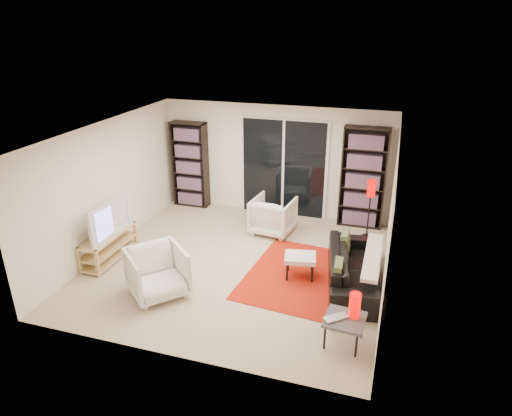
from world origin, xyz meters
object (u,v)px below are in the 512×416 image
object	(u,v)px
ottoman	(300,259)
side_table	(345,321)
sofa	(354,268)
floor_lamp	(371,195)
bookshelf_right	(363,178)
armchair_front	(157,273)
armchair_back	(273,215)
bookshelf_left	(190,165)
tv_stand	(109,246)

from	to	relation	value
ottoman	side_table	distance (m)	1.77
sofa	floor_lamp	world-z (taller)	floor_lamp
sofa	bookshelf_right	bearing A→B (deg)	-5.72
bookshelf_right	armchair_front	distance (m)	4.59
sofa	armchair_back	distance (m)	2.34
side_table	floor_lamp	bearing A→B (deg)	89.35
bookshelf_right	ottoman	world-z (taller)	bookshelf_right
bookshelf_left	floor_lamp	distance (m)	4.09
ottoman	floor_lamp	xyz separation A→B (m)	(0.96, 1.88, 0.55)
bookshelf_right	tv_stand	size ratio (longest dim) A/B	1.63
floor_lamp	bookshelf_right	bearing A→B (deg)	111.22
sofa	ottoman	distance (m)	0.89
bookshelf_right	floor_lamp	distance (m)	0.59
sofa	floor_lamp	distance (m)	1.95
bookshelf_left	side_table	xyz separation A→B (m)	(4.02, -3.92, -0.62)
bookshelf_left	sofa	xyz separation A→B (m)	(3.98, -2.38, -0.68)
armchair_back	floor_lamp	size ratio (longest dim) A/B	0.68
tv_stand	armchair_back	size ratio (longest dim) A/B	1.58
ottoman	bookshelf_right	bearing A→B (deg)	72.53
bookshelf_left	side_table	size ratio (longest dim) A/B	3.47
side_table	armchair_back	bearing A→B (deg)	120.80
bookshelf_left	tv_stand	distance (m)	2.94
armchair_front	tv_stand	bearing A→B (deg)	103.90
armchair_front	ottoman	bearing A→B (deg)	-17.37
bookshelf_right	armchair_front	world-z (taller)	bookshelf_right
bookshelf_left	armchair_back	bearing A→B (deg)	-21.59
bookshelf_left	floor_lamp	size ratio (longest dim) A/B	1.62
bookshelf_left	armchair_front	size ratio (longest dim) A/B	2.28
armchair_back	ottoman	bearing A→B (deg)	126.67
armchair_front	bookshelf_right	bearing A→B (deg)	4.59
side_table	bookshelf_left	bearing A→B (deg)	135.72
tv_stand	armchair_front	xyz separation A→B (m)	(1.40, -0.76, 0.13)
bookshelf_right	armchair_back	distance (m)	1.99
tv_stand	ottoman	distance (m)	3.45
tv_stand	sofa	size ratio (longest dim) A/B	0.63
ottoman	side_table	world-z (taller)	same
tv_stand	floor_lamp	world-z (taller)	floor_lamp
tv_stand	side_table	world-z (taller)	tv_stand
armchair_back	sofa	bearing A→B (deg)	146.36
bookshelf_right	side_table	bearing A→B (deg)	-87.56
ottoman	floor_lamp	size ratio (longest dim) A/B	0.48
tv_stand	armchair_back	xyz separation A→B (m)	(2.53, 1.96, 0.11)
armchair_back	armchair_front	world-z (taller)	armchair_front
sofa	armchair_front	distance (m)	3.16
ottoman	tv_stand	bearing A→B (deg)	-172.97
tv_stand	side_table	size ratio (longest dim) A/B	2.29
armchair_back	side_table	size ratio (longest dim) A/B	1.45
tv_stand	armchair_back	world-z (taller)	armchair_back
ottoman	side_table	xyz separation A→B (m)	(0.93, -1.51, 0.02)
bookshelf_left	tv_stand	world-z (taller)	bookshelf_left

